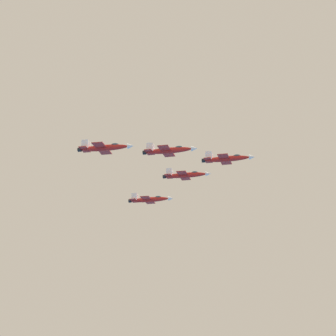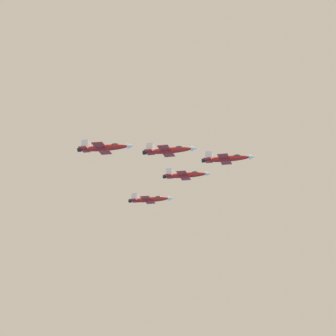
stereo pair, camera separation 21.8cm
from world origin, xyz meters
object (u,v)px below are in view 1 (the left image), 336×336
object	(u,v)px
jet_right_wingman	(169,150)
jet_left_outer	(150,199)
jet_lead	(227,159)
jet_left_wingman	(186,175)
jet_right_outer	(104,148)

from	to	relation	value
jet_right_wingman	jet_left_outer	xyz separation A→B (m)	(-26.71, -40.40, -3.48)
jet_lead	jet_right_wingman	world-z (taller)	jet_lead
jet_left_wingman	jet_right_outer	size ratio (longest dim) A/B	1.01
jet_left_wingman	jet_right_wingman	size ratio (longest dim) A/B	0.98
jet_left_wingman	jet_left_outer	world-z (taller)	jet_left_wingman
jet_lead	jet_right_wingman	distance (m)	23.22
jet_lead	jet_right_outer	bearing A→B (deg)	-139.13
jet_right_wingman	jet_right_outer	size ratio (longest dim) A/B	1.03
jet_lead	jet_left_outer	size ratio (longest dim) A/B	1.01
jet_right_wingman	jet_right_outer	xyz separation A→B (m)	(22.46, -5.82, -3.08)
jet_right_wingman	jet_left_outer	distance (m)	48.56
jet_lead	jet_right_outer	distance (m)	46.58
jet_left_wingman	jet_right_outer	world-z (taller)	jet_left_wingman
jet_lead	jet_left_outer	bearing A→B (deg)	140.14
jet_left_outer	jet_right_outer	bearing A→B (deg)	-89.27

